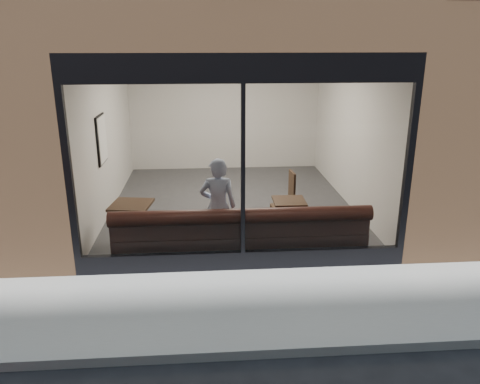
{
  "coord_description": "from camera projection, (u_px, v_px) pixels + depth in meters",
  "views": [
    {
      "loc": [
        -0.53,
        -4.4,
        3.36
      ],
      "look_at": [
        -0.02,
        2.4,
        1.14
      ],
      "focal_mm": 35.0,
      "sensor_mm": 36.0,
      "label": 1
    }
  ],
  "objects": [
    {
      "name": "ground",
      "position": [
        258.0,
        354.0,
        5.25
      ],
      "size": [
        120.0,
        120.0,
        0.0
      ],
      "primitive_type": "plane",
      "color": "black",
      "rests_on": "ground"
    },
    {
      "name": "sidewalk_near",
      "position": [
        249.0,
        305.0,
        6.2
      ],
      "size": [
        40.0,
        2.0,
        0.01
      ],
      "primitive_type": "cube",
      "color": "gray",
      "rests_on": "ground"
    },
    {
      "name": "kerb_near",
      "position": [
        258.0,
        352.0,
        5.19
      ],
      "size": [
        40.0,
        0.1,
        0.12
      ],
      "primitive_type": "cube",
      "color": "gray",
      "rests_on": "ground"
    },
    {
      "name": "host_building_pier_left",
      "position": [
        80.0,
        111.0,
        12.07
      ],
      "size": [
        2.5,
        12.0,
        3.2
      ],
      "primitive_type": "cube",
      "color": "brown",
      "rests_on": "ground"
    },
    {
      "name": "host_building_pier_right",
      "position": [
        363.0,
        108.0,
        12.61
      ],
      "size": [
        2.5,
        12.0,
        3.2
      ],
      "primitive_type": "cube",
      "color": "brown",
      "rests_on": "ground"
    },
    {
      "name": "host_building_backfill",
      "position": [
        221.0,
        97.0,
        15.19
      ],
      "size": [
        5.0,
        6.0,
        3.2
      ],
      "primitive_type": "cube",
      "color": "brown",
      "rests_on": "ground"
    },
    {
      "name": "cafe_floor",
      "position": [
        232.0,
        204.0,
        9.99
      ],
      "size": [
        6.0,
        6.0,
        0.0
      ],
      "primitive_type": "plane",
      "color": "#2D2D30",
      "rests_on": "ground"
    },
    {
      "name": "cafe_ceiling",
      "position": [
        231.0,
        49.0,
        9.01
      ],
      "size": [
        6.0,
        6.0,
        0.0
      ],
      "primitive_type": "plane",
      "rotation": [
        3.14,
        0.0,
        0.0
      ],
      "color": "white",
      "rests_on": "host_building_upper"
    },
    {
      "name": "cafe_wall_back",
      "position": [
        225.0,
        110.0,
        12.33
      ],
      "size": [
        5.0,
        0.0,
        5.0
      ],
      "primitive_type": "plane",
      "rotation": [
        1.57,
        0.0,
        0.0
      ],
      "color": "silver",
      "rests_on": "ground"
    },
    {
      "name": "cafe_wall_left",
      "position": [
        107.0,
        133.0,
        9.32
      ],
      "size": [
        0.0,
        6.0,
        6.0
      ],
      "primitive_type": "plane",
      "rotation": [
        1.57,
        0.0,
        1.57
      ],
      "color": "silver",
      "rests_on": "ground"
    },
    {
      "name": "cafe_wall_right",
      "position": [
        351.0,
        129.0,
        9.68
      ],
      "size": [
        0.0,
        6.0,
        6.0
      ],
      "primitive_type": "plane",
      "rotation": [
        1.57,
        0.0,
        -1.57
      ],
      "color": "silver",
      "rests_on": "ground"
    },
    {
      "name": "storefront_kick",
      "position": [
        243.0,
        260.0,
        7.15
      ],
      "size": [
        5.0,
        0.1,
        0.3
      ],
      "primitive_type": "cube",
      "color": "black",
      "rests_on": "ground"
    },
    {
      "name": "storefront_header",
      "position": [
        243.0,
        68.0,
        6.27
      ],
      "size": [
        5.0,
        0.1,
        0.4
      ],
      "primitive_type": "cube",
      "color": "black",
      "rests_on": "host_building_upper"
    },
    {
      "name": "storefront_mullion",
      "position": [
        243.0,
        172.0,
        6.72
      ],
      "size": [
        0.06,
        0.1,
        2.5
      ],
      "primitive_type": "cube",
      "color": "black",
      "rests_on": "storefront_kick"
    },
    {
      "name": "storefront_glass",
      "position": [
        243.0,
        173.0,
        6.69
      ],
      "size": [
        4.8,
        0.0,
        4.8
      ],
      "primitive_type": "plane",
      "rotation": [
        1.57,
        0.0,
        0.0
      ],
      "color": "white",
      "rests_on": "storefront_kick"
    },
    {
      "name": "banquette",
      "position": [
        241.0,
        245.0,
        7.51
      ],
      "size": [
        4.0,
        0.55,
        0.45
      ],
      "primitive_type": "cube",
      "color": "black",
      "rests_on": "cafe_floor"
    },
    {
      "name": "person",
      "position": [
        218.0,
        207.0,
        7.52
      ],
      "size": [
        0.6,
        0.41,
        1.61
      ],
      "primitive_type": "imported",
      "rotation": [
        0.0,
        0.0,
        3.09
      ],
      "color": "#ABBCE2",
      "rests_on": "cafe_floor"
    },
    {
      "name": "cafe_table_left",
      "position": [
        131.0,
        205.0,
        7.8
      ],
      "size": [
        0.73,
        0.73,
        0.04
      ],
      "primitive_type": "cube",
      "rotation": [
        0.0,
        0.0,
        -0.15
      ],
      "color": "black",
      "rests_on": "cafe_floor"
    },
    {
      "name": "cafe_table_right",
      "position": [
        289.0,
        201.0,
        7.98
      ],
      "size": [
        0.55,
        0.55,
        0.04
      ],
      "primitive_type": "cube",
      "rotation": [
        0.0,
        0.0,
        -0.02
      ],
      "color": "black",
      "rests_on": "cafe_floor"
    },
    {
      "name": "cafe_chair_right",
      "position": [
        282.0,
        207.0,
        9.17
      ],
      "size": [
        0.42,
        0.42,
        0.04
      ],
      "primitive_type": "cube",
      "rotation": [
        0.0,
        0.0,
        3.22
      ],
      "color": "black",
      "rests_on": "cafe_floor"
    },
    {
      "name": "wall_poster",
      "position": [
        102.0,
        139.0,
        8.73
      ],
      "size": [
        0.02,
        0.64,
        0.85
      ],
      "primitive_type": "cube",
      "color": "white",
      "rests_on": "cafe_wall_left"
    }
  ]
}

